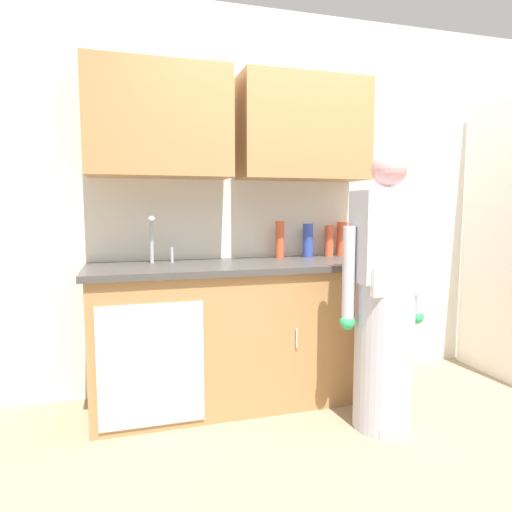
{
  "coord_description": "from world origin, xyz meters",
  "views": [
    {
      "loc": [
        -1.26,
        -2.14,
        1.3
      ],
      "look_at": [
        -0.48,
        0.55,
        1.0
      ],
      "focal_mm": 31.27,
      "sensor_mm": 36.0,
      "label": 1
    }
  ],
  "objects_px": {
    "bottle_water_tall": "(342,239)",
    "bottle_dish_liquid": "(329,241)",
    "person_at_sink": "(385,313)",
    "sink": "(160,268)",
    "bottle_soap": "(308,240)",
    "bottle_cleaner_spray": "(280,240)",
    "cup_by_sink": "(367,255)"
  },
  "relations": [
    {
      "from": "bottle_soap",
      "to": "cup_by_sink",
      "type": "distance_m",
      "value": 0.49
    },
    {
      "from": "person_at_sink",
      "to": "bottle_water_tall",
      "type": "relative_size",
      "value": 6.32
    },
    {
      "from": "person_at_sink",
      "to": "cup_by_sink",
      "type": "relative_size",
      "value": 15.73
    },
    {
      "from": "bottle_dish_liquid",
      "to": "bottle_water_tall",
      "type": "bearing_deg",
      "value": 5.19
    },
    {
      "from": "bottle_cleaner_spray",
      "to": "bottle_water_tall",
      "type": "relative_size",
      "value": 1.05
    },
    {
      "from": "bottle_water_tall",
      "to": "cup_by_sink",
      "type": "height_order",
      "value": "bottle_water_tall"
    },
    {
      "from": "bottle_dish_liquid",
      "to": "cup_by_sink",
      "type": "distance_m",
      "value": 0.43
    },
    {
      "from": "bottle_soap",
      "to": "bottle_dish_liquid",
      "type": "height_order",
      "value": "bottle_soap"
    },
    {
      "from": "cup_by_sink",
      "to": "sink",
      "type": "bearing_deg",
      "value": 171.06
    },
    {
      "from": "sink",
      "to": "bottle_cleaner_spray",
      "type": "relative_size",
      "value": 1.86
    },
    {
      "from": "bottle_soap",
      "to": "bottle_dish_liquid",
      "type": "bearing_deg",
      "value": 2.15
    },
    {
      "from": "sink",
      "to": "person_at_sink",
      "type": "xyz_separation_m",
      "value": [
        1.24,
        -0.61,
        -0.23
      ]
    },
    {
      "from": "bottle_water_tall",
      "to": "bottle_dish_liquid",
      "type": "relative_size",
      "value": 1.11
    },
    {
      "from": "person_at_sink",
      "to": "bottle_soap",
      "type": "relative_size",
      "value": 6.57
    },
    {
      "from": "sink",
      "to": "cup_by_sink",
      "type": "bearing_deg",
      "value": -8.94
    },
    {
      "from": "sink",
      "to": "bottle_water_tall",
      "type": "relative_size",
      "value": 1.95
    },
    {
      "from": "bottle_soap",
      "to": "bottle_water_tall",
      "type": "bearing_deg",
      "value": 3.35
    },
    {
      "from": "sink",
      "to": "bottle_dish_liquid",
      "type": "bearing_deg",
      "value": 9.27
    },
    {
      "from": "bottle_soap",
      "to": "cup_by_sink",
      "type": "bearing_deg",
      "value": -58.17
    },
    {
      "from": "bottle_cleaner_spray",
      "to": "bottle_water_tall",
      "type": "height_order",
      "value": "bottle_cleaner_spray"
    },
    {
      "from": "bottle_soap",
      "to": "bottle_water_tall",
      "type": "xyz_separation_m",
      "value": [
        0.29,
        0.02,
        0.0
      ]
    },
    {
      "from": "bottle_dish_liquid",
      "to": "cup_by_sink",
      "type": "xyz_separation_m",
      "value": [
        0.08,
        -0.42,
        -0.06
      ]
    },
    {
      "from": "person_at_sink",
      "to": "bottle_water_tall",
      "type": "distance_m",
      "value": 0.92
    },
    {
      "from": "bottle_cleaner_spray",
      "to": "bottle_dish_liquid",
      "type": "height_order",
      "value": "bottle_cleaner_spray"
    },
    {
      "from": "sink",
      "to": "person_at_sink",
      "type": "height_order",
      "value": "person_at_sink"
    },
    {
      "from": "sink",
      "to": "bottle_soap",
      "type": "xyz_separation_m",
      "value": [
        1.09,
        0.2,
        0.14
      ]
    },
    {
      "from": "person_at_sink",
      "to": "cup_by_sink",
      "type": "xyz_separation_m",
      "value": [
        0.11,
        0.4,
        0.3
      ]
    },
    {
      "from": "sink",
      "to": "person_at_sink",
      "type": "distance_m",
      "value": 1.4
    },
    {
      "from": "person_at_sink",
      "to": "bottle_dish_liquid",
      "type": "relative_size",
      "value": 7.01
    },
    {
      "from": "bottle_dish_liquid",
      "to": "person_at_sink",
      "type": "bearing_deg",
      "value": -91.78
    },
    {
      "from": "bottle_cleaner_spray",
      "to": "bottle_water_tall",
      "type": "xyz_separation_m",
      "value": [
        0.51,
        0.02,
        -0.01
      ]
    },
    {
      "from": "bottle_water_tall",
      "to": "cup_by_sink",
      "type": "distance_m",
      "value": 0.44
    }
  ]
}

